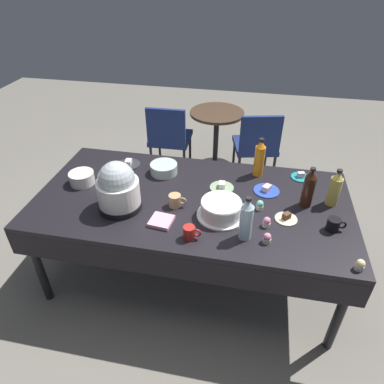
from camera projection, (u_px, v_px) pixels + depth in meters
name	position (u px, v px, depth m)	size (l,w,h in m)	color
ground	(192.00, 271.00, 2.86)	(9.00, 9.00, 0.00)	slate
potluck_table	(192.00, 205.00, 2.46)	(2.20, 1.10, 0.75)	black
frosted_layer_cake	(221.00, 209.00, 2.23)	(0.32, 0.32, 0.12)	silver
slow_cooker	(118.00, 188.00, 2.25)	(0.29, 0.29, 0.35)	black
glass_salad_bowl	(164.00, 168.00, 2.68)	(0.21, 0.21, 0.08)	#B2C6BC
ceramic_snack_bowl	(82.00, 178.00, 2.56)	(0.18, 0.18, 0.09)	silver
dessert_plate_cobalt	(267.00, 190.00, 2.49)	(0.19, 0.19, 0.05)	#2D4CB2
dessert_plate_cream	(286.00, 218.00, 2.23)	(0.14, 0.14, 0.05)	beige
dessert_plate_teal	(301.00, 176.00, 2.64)	(0.14, 0.14, 0.05)	teal
dessert_plate_sage	(222.00, 187.00, 2.52)	(0.18, 0.18, 0.05)	#8CA87F
dessert_plate_charcoal	(129.00, 164.00, 2.79)	(0.19, 0.19, 0.04)	#2D2D33
cupcake_vanilla	(260.00, 205.00, 2.31)	(0.05, 0.05, 0.07)	beige
cupcake_rose	(267.00, 222.00, 2.16)	(0.05, 0.05, 0.07)	beige
cupcake_cocoa	(360.00, 265.00, 1.87)	(0.05, 0.05, 0.07)	beige
cupcake_lemon	(267.00, 238.00, 2.04)	(0.05, 0.05, 0.07)	beige
cupcake_mint	(112.00, 180.00, 2.56)	(0.05, 0.05, 0.07)	beige
soda_bottle_cola	(309.00, 188.00, 2.28)	(0.08, 0.08, 0.30)	#33190F
soda_bottle_orange_juice	(259.00, 158.00, 2.60)	(0.08, 0.08, 0.31)	orange
soda_bottle_water	(246.00, 219.00, 2.02)	(0.08, 0.08, 0.30)	silver
soda_bottle_ginger_ale	(335.00, 189.00, 2.30)	(0.08, 0.08, 0.27)	gold
coffee_mug_tan	(175.00, 201.00, 2.33)	(0.12, 0.08, 0.09)	tan
coffee_mug_red	(190.00, 232.00, 2.07)	(0.11, 0.07, 0.09)	#B2231E
coffee_mug_black	(334.00, 224.00, 2.13)	(0.12, 0.08, 0.08)	black
paper_napkin_stack	(161.00, 221.00, 2.20)	(0.14, 0.14, 0.02)	pink
maroon_chair_left	(169.00, 136.00, 3.83)	(0.45, 0.45, 0.85)	navy
maroon_chair_right	(257.00, 143.00, 3.67)	(0.53, 0.53, 0.85)	navy
round_cafe_table	(216.00, 130.00, 3.92)	(0.60, 0.60, 0.72)	#473323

